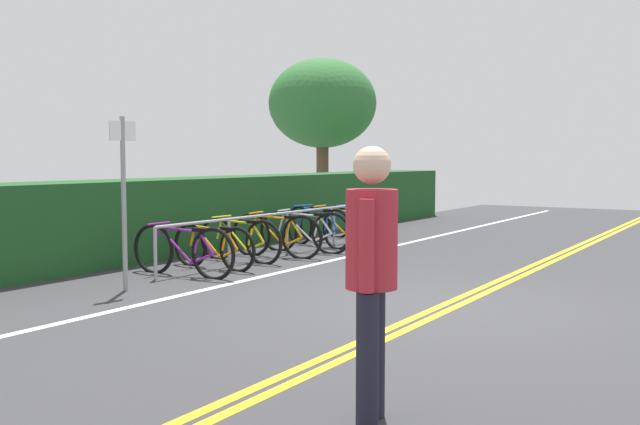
% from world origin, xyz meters
% --- Properties ---
extents(ground_plane, '(34.19, 11.47, 0.05)m').
position_xyz_m(ground_plane, '(0.00, 0.00, -0.03)').
color(ground_plane, '#353538').
extents(centre_line_yellow_inner, '(30.77, 0.10, 0.00)m').
position_xyz_m(centre_line_yellow_inner, '(0.00, -0.08, 0.00)').
color(centre_line_yellow_inner, gold).
rests_on(centre_line_yellow_inner, ground_plane).
extents(centre_line_yellow_outer, '(30.77, 0.10, 0.00)m').
position_xyz_m(centre_line_yellow_outer, '(0.00, 0.08, 0.00)').
color(centre_line_yellow_outer, gold).
rests_on(centre_line_yellow_outer, ground_plane).
extents(bike_lane_stripe_white, '(30.77, 0.12, 0.00)m').
position_xyz_m(bike_lane_stripe_white, '(0.00, 2.98, 0.00)').
color(bike_lane_stripe_white, white).
rests_on(bike_lane_stripe_white, ground_plane).
extents(bike_rack, '(6.29, 0.05, 0.74)m').
position_xyz_m(bike_rack, '(2.61, 4.06, 0.56)').
color(bike_rack, '#9EA0A5').
rests_on(bike_rack, ground_plane).
extents(bicycle_0, '(0.46, 1.83, 0.77)m').
position_xyz_m(bicycle_0, '(-0.07, 3.97, 0.36)').
color(bicycle_0, black).
rests_on(bicycle_0, ground_plane).
extents(bicycle_1, '(0.46, 1.65, 0.71)m').
position_xyz_m(bicycle_1, '(0.68, 4.05, 0.33)').
color(bicycle_1, black).
rests_on(bicycle_1, ground_plane).
extents(bicycle_2, '(0.46, 1.71, 0.75)m').
position_xyz_m(bicycle_2, '(1.47, 4.18, 0.35)').
color(bicycle_2, black).
rests_on(bicycle_2, ground_plane).
extents(bicycle_3, '(0.46, 1.72, 0.78)m').
position_xyz_m(bicycle_3, '(2.20, 3.99, 0.36)').
color(bicycle_3, black).
rests_on(bicycle_3, ground_plane).
extents(bicycle_4, '(0.46, 1.78, 0.78)m').
position_xyz_m(bicycle_4, '(2.96, 3.93, 0.36)').
color(bicycle_4, black).
rests_on(bicycle_4, ground_plane).
extents(bicycle_5, '(0.63, 1.79, 0.79)m').
position_xyz_m(bicycle_5, '(3.80, 4.19, 0.37)').
color(bicycle_5, black).
rests_on(bicycle_5, ground_plane).
extents(bicycle_6, '(0.46, 1.80, 0.76)m').
position_xyz_m(bicycle_6, '(4.42, 4.11, 0.35)').
color(bicycle_6, black).
rests_on(bicycle_6, ground_plane).
extents(bicycle_7, '(0.46, 1.74, 0.72)m').
position_xyz_m(bicycle_7, '(5.28, 4.14, 0.34)').
color(bicycle_7, black).
rests_on(bicycle_7, ground_plane).
extents(pedestrian, '(0.47, 0.32, 1.73)m').
position_xyz_m(pedestrian, '(-3.60, -0.96, 1.00)').
color(pedestrian, '#1E1E2D').
rests_on(pedestrian, ground_plane).
extents(sign_post_near, '(0.36, 0.09, 2.18)m').
position_xyz_m(sign_post_near, '(-1.29, 3.79, 1.31)').
color(sign_post_near, gray).
rests_on(sign_post_near, ground_plane).
extents(hedge_backdrop, '(15.24, 1.27, 1.30)m').
position_xyz_m(hedge_backdrop, '(4.11, 5.88, 0.65)').
color(hedge_backdrop, '#1C4C21').
rests_on(hedge_backdrop, ground_plane).
extents(tree_mid, '(3.11, 3.11, 4.53)m').
position_xyz_m(tree_mid, '(10.06, 8.06, 3.22)').
color(tree_mid, brown).
rests_on(tree_mid, ground_plane).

